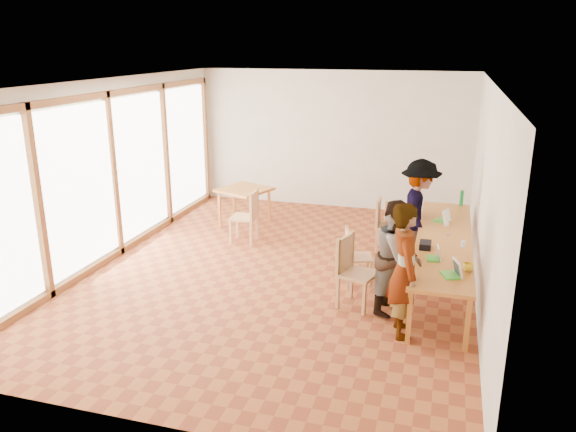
{
  "coord_description": "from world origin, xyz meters",
  "views": [
    {
      "loc": [
        2.45,
        -8.06,
        3.55
      ],
      "look_at": [
        0.26,
        -0.46,
        1.1
      ],
      "focal_mm": 35.0,
      "sensor_mm": 36.0,
      "label": 1
    }
  ],
  "objects": [
    {
      "name": "ground",
      "position": [
        0.0,
        0.0,
        0.0
      ],
      "size": [
        8.0,
        8.0,
        0.0
      ],
      "primitive_type": "plane",
      "color": "#994C25",
      "rests_on": "ground"
    },
    {
      "name": "chair_mid",
      "position": [
        1.18,
        -0.09,
        0.52
      ],
      "size": [
        0.49,
        0.49,
        0.45
      ],
      "rotation": [
        0.0,
        0.0,
        0.29
      ],
      "color": "tan",
      "rests_on": "ground"
    },
    {
      "name": "person_mid",
      "position": [
        1.9,
        -0.87,
        0.79
      ],
      "size": [
        0.76,
        0.89,
        1.57
      ],
      "primitive_type": "imported",
      "rotation": [
        0.0,
        0.0,
        1.32
      ],
      "color": "gray",
      "rests_on": "ground"
    },
    {
      "name": "clear_glass",
      "position": [
        2.77,
        -0.12,
        0.8
      ],
      "size": [
        0.07,
        0.07,
        0.09
      ],
      "primitive_type": "cylinder",
      "color": "silver",
      "rests_on": "communal_table"
    },
    {
      "name": "chair_near",
      "position": [
        1.29,
        -0.87,
        0.62
      ],
      "size": [
        0.59,
        0.59,
        0.54
      ],
      "rotation": [
        0.0,
        0.0,
        -0.3
      ],
      "color": "tan",
      "rests_on": "ground"
    },
    {
      "name": "pink_phone",
      "position": [
        2.55,
        0.39,
        0.76
      ],
      "size": [
        0.05,
        0.1,
        0.01
      ],
      "primitive_type": "cube",
      "color": "#C94969",
      "rests_on": "communal_table"
    },
    {
      "name": "chair_empty",
      "position": [
        1.45,
        1.46,
        0.57
      ],
      "size": [
        0.43,
        0.43,
        0.5
      ],
      "rotation": [
        0.0,
        0.0,
        0.0
      ],
      "color": "tan",
      "rests_on": "ground"
    },
    {
      "name": "wall_front",
      "position": [
        0.0,
        -4.0,
        1.5
      ],
      "size": [
        6.0,
        0.1,
        3.0
      ],
      "primitive_type": "cube",
      "color": "beige",
      "rests_on": "ground"
    },
    {
      "name": "laptop_far",
      "position": [
        2.47,
        1.04,
        0.81
      ],
      "size": [
        0.29,
        0.3,
        0.21
      ],
      "rotation": [
        0.0,
        0.0,
        -0.39
      ],
      "color": "green",
      "rests_on": "communal_table"
    },
    {
      "name": "chair_far",
      "position": [
        1.59,
        1.61,
        0.51
      ],
      "size": [
        0.48,
        0.48,
        0.44
      ],
      "rotation": [
        0.0,
        0.0,
        0.32
      ],
      "color": "tan",
      "rests_on": "ground"
    },
    {
      "name": "black_pouch",
      "position": [
        2.25,
        -0.32,
        0.8
      ],
      "size": [
        0.16,
        0.26,
        0.09
      ],
      "primitive_type": "cube",
      "color": "black",
      "rests_on": "communal_table"
    },
    {
      "name": "person_near",
      "position": [
        2.06,
        -1.51,
        0.86
      ],
      "size": [
        0.56,
        0.71,
        1.73
      ],
      "primitive_type": "imported",
      "rotation": [
        0.0,
        0.0,
        1.83
      ],
      "color": "gray",
      "rests_on": "ground"
    },
    {
      "name": "wall_back",
      "position": [
        0.0,
        4.0,
        1.5
      ],
      "size": [
        6.0,
        0.1,
        3.0
      ],
      "primitive_type": "cube",
      "color": "beige",
      "rests_on": "ground"
    },
    {
      "name": "chair_spare",
      "position": [
        -0.97,
        1.2,
        0.6
      ],
      "size": [
        0.47,
        0.47,
        0.52
      ],
      "rotation": [
        0.0,
        0.0,
        3.18
      ],
      "color": "tan",
      "rests_on": "ground"
    },
    {
      "name": "laptop_mid",
      "position": [
        2.41,
        -0.73,
        0.8
      ],
      "size": [
        0.21,
        0.24,
        0.19
      ],
      "rotation": [
        0.0,
        0.0,
        0.1
      ],
      "color": "green",
      "rests_on": "communal_table"
    },
    {
      "name": "side_table",
      "position": [
        -1.42,
        2.18,
        0.67
      ],
      "size": [
        0.9,
        0.9,
        0.75
      ],
      "rotation": [
        0.0,
        0.0,
        -0.36
      ],
      "color": "#C26C2B",
      "rests_on": "ground"
    },
    {
      "name": "yellow_mug",
      "position": [
        2.82,
        -1.04,
        0.8
      ],
      "size": [
        0.15,
        0.15,
        0.11
      ],
      "primitive_type": "imported",
      "rotation": [
        0.0,
        0.0,
        -0.11
      ],
      "color": "yellow",
      "rests_on": "communal_table"
    },
    {
      "name": "wall_right",
      "position": [
        3.0,
        0.0,
        1.5
      ],
      "size": [
        0.1,
        8.0,
        3.0
      ],
      "primitive_type": "cube",
      "color": "beige",
      "rests_on": "ground"
    },
    {
      "name": "laptop_near",
      "position": [
        2.64,
        -1.25,
        0.81
      ],
      "size": [
        0.29,
        0.31,
        0.21
      ],
      "rotation": [
        0.0,
        0.0,
        0.37
      ],
      "color": "green",
      "rests_on": "communal_table"
    },
    {
      "name": "communal_table",
      "position": [
        2.5,
        0.19,
        0.7
      ],
      "size": [
        0.8,
        4.0,
        0.75
      ],
      "color": "#C26C2B",
      "rests_on": "ground"
    },
    {
      "name": "green_bottle",
      "position": [
        2.75,
        2.08,
        0.89
      ],
      "size": [
        0.07,
        0.07,
        0.28
      ],
      "primitive_type": "cylinder",
      "color": "#18832F",
      "rests_on": "communal_table"
    },
    {
      "name": "ceiling",
      "position": [
        0.0,
        0.0,
        3.02
      ],
      "size": [
        6.0,
        8.0,
        0.04
      ],
      "primitive_type": "cube",
      "color": "white",
      "rests_on": "wall_back"
    },
    {
      "name": "window_wall",
      "position": [
        -2.96,
        0.0,
        1.5
      ],
      "size": [
        0.1,
        8.0,
        3.0
      ],
      "primitive_type": "cube",
      "color": "white",
      "rests_on": "ground"
    },
    {
      "name": "person_far",
      "position": [
        2.07,
        1.09,
        0.87
      ],
      "size": [
        0.77,
        1.19,
        1.75
      ],
      "primitive_type": "imported",
      "rotation": [
        0.0,
        0.0,
        1.68
      ],
      "color": "gray",
      "rests_on": "ground"
    },
    {
      "name": "condiment_cup",
      "position": [
        2.52,
        0.81,
        0.78
      ],
      "size": [
        0.08,
        0.08,
        0.06
      ],
      "primitive_type": "cylinder",
      "color": "white",
      "rests_on": "communal_table"
    }
  ]
}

